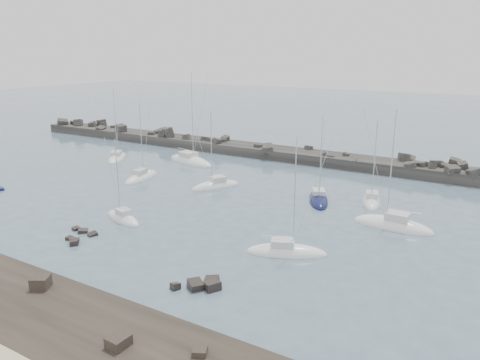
{
  "coord_description": "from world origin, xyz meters",
  "views": [
    {
      "loc": [
        36.0,
        -40.16,
        19.72
      ],
      "look_at": [
        4.49,
        12.0,
        2.78
      ],
      "focal_mm": 35.0,
      "sensor_mm": 36.0,
      "label": 1
    }
  ],
  "objects_px": {
    "sailboat_6": "(286,253)",
    "sailboat_7": "(318,200)",
    "sailboat_4": "(123,219)",
    "sailboat_5": "(216,186)",
    "sailboat_0": "(117,158)",
    "sailboat_9": "(371,201)",
    "sailboat_3": "(190,162)",
    "sailboat_2": "(141,178)",
    "sailboat_8": "(393,226)"
  },
  "relations": [
    {
      "from": "sailboat_4",
      "to": "sailboat_5",
      "type": "distance_m",
      "value": 17.4
    },
    {
      "from": "sailboat_3",
      "to": "sailboat_5",
      "type": "xyz_separation_m",
      "value": [
        12.96,
        -10.91,
        -0.0
      ]
    },
    {
      "from": "sailboat_0",
      "to": "sailboat_7",
      "type": "bearing_deg",
      "value": -5.86
    },
    {
      "from": "sailboat_0",
      "to": "sailboat_6",
      "type": "height_order",
      "value": "sailboat_0"
    },
    {
      "from": "sailboat_5",
      "to": "sailboat_2",
      "type": "bearing_deg",
      "value": -170.74
    },
    {
      "from": "sailboat_5",
      "to": "sailboat_0",
      "type": "bearing_deg",
      "value": 167.16
    },
    {
      "from": "sailboat_8",
      "to": "sailboat_0",
      "type": "bearing_deg",
      "value": 170.36
    },
    {
      "from": "sailboat_5",
      "to": "sailboat_9",
      "type": "height_order",
      "value": "sailboat_5"
    },
    {
      "from": "sailboat_2",
      "to": "sailboat_7",
      "type": "distance_m",
      "value": 28.75
    },
    {
      "from": "sailboat_0",
      "to": "sailboat_5",
      "type": "xyz_separation_m",
      "value": [
        26.48,
        -6.03,
        0.01
      ]
    },
    {
      "from": "sailboat_2",
      "to": "sailboat_7",
      "type": "height_order",
      "value": "sailboat_2"
    },
    {
      "from": "sailboat_4",
      "to": "sailboat_8",
      "type": "height_order",
      "value": "sailboat_8"
    },
    {
      "from": "sailboat_6",
      "to": "sailboat_7",
      "type": "distance_m",
      "value": 18.01
    },
    {
      "from": "sailboat_3",
      "to": "sailboat_6",
      "type": "distance_m",
      "value": 41.92
    },
    {
      "from": "sailboat_3",
      "to": "sailboat_9",
      "type": "distance_m",
      "value": 35.38
    },
    {
      "from": "sailboat_5",
      "to": "sailboat_6",
      "type": "xyz_separation_m",
      "value": [
        19.25,
        -15.92,
        -0.01
      ]
    },
    {
      "from": "sailboat_2",
      "to": "sailboat_8",
      "type": "bearing_deg",
      "value": -1.28
    },
    {
      "from": "sailboat_6",
      "to": "sailboat_4",
      "type": "bearing_deg",
      "value": -176.24
    },
    {
      "from": "sailboat_4",
      "to": "sailboat_5",
      "type": "xyz_separation_m",
      "value": [
        1.85,
        17.31,
        0.01
      ]
    },
    {
      "from": "sailboat_0",
      "to": "sailboat_7",
      "type": "distance_m",
      "value": 42.28
    },
    {
      "from": "sailboat_0",
      "to": "sailboat_2",
      "type": "relative_size",
      "value": 1.07
    },
    {
      "from": "sailboat_3",
      "to": "sailboat_6",
      "type": "xyz_separation_m",
      "value": [
        32.21,
        -26.83,
        -0.01
      ]
    },
    {
      "from": "sailboat_0",
      "to": "sailboat_9",
      "type": "xyz_separation_m",
      "value": [
        48.38,
        -1.15,
        0.01
      ]
    },
    {
      "from": "sailboat_6",
      "to": "sailboat_7",
      "type": "bearing_deg",
      "value": 101.73
    },
    {
      "from": "sailboat_0",
      "to": "sailboat_9",
      "type": "height_order",
      "value": "sailboat_0"
    },
    {
      "from": "sailboat_5",
      "to": "sailboat_4",
      "type": "bearing_deg",
      "value": -96.11
    },
    {
      "from": "sailboat_0",
      "to": "sailboat_2",
      "type": "height_order",
      "value": "sailboat_0"
    },
    {
      "from": "sailboat_8",
      "to": "sailboat_7",
      "type": "bearing_deg",
      "value": 156.91
    },
    {
      "from": "sailboat_3",
      "to": "sailboat_5",
      "type": "relative_size",
      "value": 1.41
    },
    {
      "from": "sailboat_6",
      "to": "sailboat_7",
      "type": "xyz_separation_m",
      "value": [
        -3.66,
        17.64,
        0.0
      ]
    },
    {
      "from": "sailboat_4",
      "to": "sailboat_9",
      "type": "bearing_deg",
      "value": 43.05
    },
    {
      "from": "sailboat_8",
      "to": "sailboat_9",
      "type": "height_order",
      "value": "sailboat_8"
    },
    {
      "from": "sailboat_2",
      "to": "sailboat_9",
      "type": "height_order",
      "value": "sailboat_2"
    },
    {
      "from": "sailboat_5",
      "to": "sailboat_6",
      "type": "height_order",
      "value": "sailboat_6"
    },
    {
      "from": "sailboat_0",
      "to": "sailboat_5",
      "type": "height_order",
      "value": "sailboat_0"
    },
    {
      "from": "sailboat_0",
      "to": "sailboat_2",
      "type": "xyz_separation_m",
      "value": [
        13.57,
        -8.14,
        0.01
      ]
    },
    {
      "from": "sailboat_2",
      "to": "sailboat_8",
      "type": "height_order",
      "value": "sailboat_8"
    },
    {
      "from": "sailboat_3",
      "to": "sailboat_7",
      "type": "xyz_separation_m",
      "value": [
        28.55,
        -9.19,
        -0.01
      ]
    },
    {
      "from": "sailboat_7",
      "to": "sailboat_9",
      "type": "relative_size",
      "value": 1.06
    },
    {
      "from": "sailboat_8",
      "to": "sailboat_9",
      "type": "relative_size",
      "value": 1.22
    },
    {
      "from": "sailboat_5",
      "to": "sailboat_6",
      "type": "bearing_deg",
      "value": -39.59
    },
    {
      "from": "sailboat_9",
      "to": "sailboat_7",
      "type": "bearing_deg",
      "value": -153.4
    },
    {
      "from": "sailboat_0",
      "to": "sailboat_6",
      "type": "distance_m",
      "value": 50.72
    },
    {
      "from": "sailboat_5",
      "to": "sailboat_8",
      "type": "relative_size",
      "value": 0.84
    },
    {
      "from": "sailboat_0",
      "to": "sailboat_8",
      "type": "relative_size",
      "value": 0.95
    },
    {
      "from": "sailboat_2",
      "to": "sailboat_3",
      "type": "distance_m",
      "value": 13.01
    },
    {
      "from": "sailboat_5",
      "to": "sailboat_9",
      "type": "relative_size",
      "value": 1.03
    },
    {
      "from": "sailboat_7",
      "to": "sailboat_0",
      "type": "bearing_deg",
      "value": 174.14
    },
    {
      "from": "sailboat_3",
      "to": "sailboat_4",
      "type": "relative_size",
      "value": 1.63
    },
    {
      "from": "sailboat_6",
      "to": "sailboat_8",
      "type": "xyz_separation_m",
      "value": [
        7.38,
        12.93,
        0.02
      ]
    }
  ]
}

